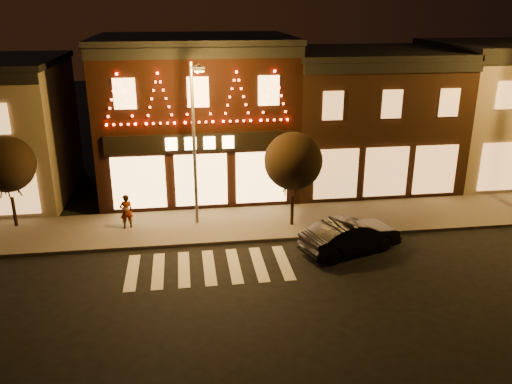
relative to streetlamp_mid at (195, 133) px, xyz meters
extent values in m
plane|color=black|center=(0.26, -8.10, -4.50)|extent=(120.00, 120.00, 0.00)
cube|color=#47423D|center=(2.26, -0.10, -4.42)|extent=(44.00, 4.00, 0.15)
cube|color=black|center=(0.26, 5.90, -0.50)|extent=(10.00, 8.00, 8.00)
cube|color=black|center=(0.26, 5.90, 3.65)|extent=(10.20, 8.20, 0.30)
cube|color=black|center=(0.26, 1.85, 3.25)|extent=(10.00, 0.25, 0.50)
cube|color=black|center=(0.26, 1.80, -0.90)|extent=(9.00, 0.15, 0.90)
cube|color=#FFD87F|center=(0.26, 1.70, -0.90)|extent=(3.40, 0.08, 0.60)
cube|color=#361E13|center=(9.76, 5.90, -0.90)|extent=(9.00, 8.00, 7.20)
cube|color=black|center=(9.76, 5.90, 2.85)|extent=(9.20, 8.20, 0.30)
cube|color=black|center=(9.76, 1.85, 2.45)|extent=(9.00, 0.25, 0.50)
cube|color=#786955|center=(18.76, 5.90, -0.75)|extent=(9.00, 8.00, 7.50)
cylinder|color=#59595E|center=(-0.04, 0.21, -0.64)|extent=(0.15, 0.15, 7.41)
cylinder|color=#59595E|center=(0.11, -0.51, 2.97)|extent=(0.39, 1.47, 0.09)
cube|color=#59595E|center=(0.26, -1.24, 2.92)|extent=(0.51, 0.35, 0.17)
cube|color=orange|center=(0.26, -1.24, 2.82)|extent=(0.38, 0.25, 0.05)
cylinder|color=black|center=(-8.39, 1.03, -3.66)|extent=(0.16, 0.16, 1.38)
sphere|color=black|center=(-8.39, 1.03, -1.38)|extent=(2.53, 2.53, 2.53)
cylinder|color=black|center=(4.32, -0.64, -3.63)|extent=(0.16, 0.16, 1.44)
sphere|color=black|center=(4.32, -0.64, -1.27)|extent=(2.62, 2.62, 2.62)
imported|color=black|center=(6.23, -3.49, -3.78)|extent=(4.61, 2.90, 1.43)
imported|color=gray|center=(-3.24, 0.04, -3.54)|extent=(0.67, 0.54, 1.61)
camera|label=1|loc=(-0.53, -22.91, 5.41)|focal=37.10mm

